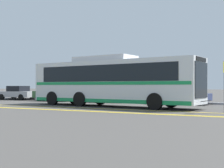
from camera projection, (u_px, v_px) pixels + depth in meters
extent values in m
plane|color=#423F3D|center=(114.00, 106.00, 21.51)|extent=(220.00, 220.00, 0.00)
cube|color=gold|center=(96.00, 108.00, 19.37)|extent=(32.33, 0.20, 0.01)
cube|color=gold|center=(80.00, 111.00, 17.73)|extent=(32.33, 0.20, 0.01)
cube|color=gold|center=(77.00, 111.00, 17.49)|extent=(32.33, 0.20, 0.01)
cube|color=#99999E|center=(142.00, 102.00, 26.27)|extent=(40.33, 0.36, 0.15)
cube|color=silver|center=(112.00, 82.00, 21.34)|extent=(12.54, 3.96, 2.77)
cube|color=black|center=(112.00, 74.00, 21.34)|extent=(10.83, 3.79, 1.08)
cube|color=#198C4C|center=(112.00, 83.00, 21.34)|extent=(12.30, 3.97, 0.20)
cube|color=#198C4C|center=(112.00, 100.00, 21.33)|extent=(12.30, 3.96, 0.24)
cube|color=black|center=(201.00, 80.00, 17.91)|extent=(0.30, 2.19, 2.06)
cube|color=black|center=(201.00, 59.00, 17.91)|extent=(0.25, 1.74, 0.24)
cube|color=silver|center=(105.00, 59.00, 21.69)|extent=(4.52, 2.50, 0.36)
cube|color=black|center=(206.00, 101.00, 17.74)|extent=(0.26, 1.87, 0.04)
cube|color=black|center=(206.00, 104.00, 17.74)|extent=(0.26, 1.87, 0.04)
cylinder|color=black|center=(171.00, 100.00, 20.21)|extent=(1.03, 0.40, 1.00)
cylinder|color=black|center=(155.00, 101.00, 18.21)|extent=(1.03, 0.40, 1.00)
cylinder|color=black|center=(100.00, 98.00, 23.36)|extent=(1.03, 0.40, 1.00)
cylinder|color=black|center=(80.00, 99.00, 21.36)|extent=(1.03, 0.40, 1.00)
cylinder|color=black|center=(74.00, 97.00, 24.79)|extent=(1.03, 0.40, 1.00)
cylinder|color=black|center=(53.00, 98.00, 22.80)|extent=(1.03, 0.40, 1.00)
cube|color=#9E9EA3|center=(17.00, 94.00, 31.53)|extent=(4.05, 1.98, 0.56)
cube|color=black|center=(18.00, 89.00, 31.50)|extent=(1.73, 1.67, 0.54)
cylinder|color=black|center=(2.00, 97.00, 31.26)|extent=(0.61, 0.22, 0.60)
cylinder|color=black|center=(14.00, 96.00, 32.83)|extent=(0.61, 0.22, 0.60)
cylinder|color=black|center=(21.00, 97.00, 30.24)|extent=(0.61, 0.22, 0.60)
cylinder|color=black|center=(33.00, 97.00, 31.81)|extent=(0.61, 0.22, 0.60)
cube|color=#335B33|center=(56.00, 94.00, 29.08)|extent=(3.99, 2.01, 0.63)
cube|color=black|center=(55.00, 89.00, 29.13)|extent=(1.69, 1.74, 0.41)
cylinder|color=black|center=(72.00, 98.00, 29.37)|extent=(0.60, 0.21, 0.60)
cylinder|color=black|center=(61.00, 98.00, 27.71)|extent=(0.60, 0.21, 0.60)
cylinder|color=black|center=(51.00, 97.00, 30.45)|extent=(0.60, 0.21, 0.60)
cylinder|color=black|center=(39.00, 98.00, 28.79)|extent=(0.60, 0.21, 0.60)
cube|color=#335B33|center=(112.00, 94.00, 26.70)|extent=(4.04, 2.03, 0.75)
cube|color=black|center=(111.00, 87.00, 26.74)|extent=(1.76, 1.65, 0.55)
cylinder|color=black|center=(128.00, 99.00, 26.99)|extent=(0.61, 0.24, 0.60)
cylinder|color=black|center=(122.00, 99.00, 25.46)|extent=(0.61, 0.24, 0.60)
cylinder|color=black|center=(103.00, 98.00, 27.93)|extent=(0.61, 0.24, 0.60)
cylinder|color=black|center=(95.00, 99.00, 26.40)|extent=(0.61, 0.24, 0.60)
cube|color=navy|center=(181.00, 97.00, 23.68)|extent=(4.29, 1.98, 0.54)
cube|color=black|center=(183.00, 89.00, 23.64)|extent=(1.83, 1.67, 0.59)
cylinder|color=black|center=(161.00, 101.00, 23.55)|extent=(0.61, 0.22, 0.60)
cylinder|color=black|center=(169.00, 100.00, 25.08)|extent=(0.61, 0.22, 0.60)
cylinder|color=black|center=(196.00, 101.00, 22.29)|extent=(0.61, 0.22, 0.60)
cylinder|color=black|center=(202.00, 100.00, 23.82)|extent=(0.61, 0.22, 0.60)
cylinder|color=#59595E|center=(224.00, 87.00, 16.11)|extent=(0.07, 0.07, 2.70)
cube|color=yellow|center=(224.00, 67.00, 16.11)|extent=(0.08, 0.40, 0.56)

